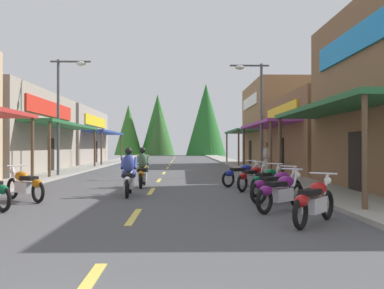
{
  "coord_description": "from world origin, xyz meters",
  "views": [
    {
      "loc": [
        1.1,
        -2.89,
        1.6
      ],
      "look_at": [
        1.62,
        21.1,
        1.7
      ],
      "focal_mm": 41.85,
      "sensor_mm": 36.0,
      "label": 1
    }
  ],
  "objects": [
    {
      "name": "storefront_left_far",
      "position": [
        -11.42,
        38.92,
        2.52
      ],
      "size": [
        10.72,
        13.46,
        5.02
      ],
      "color": "gray",
      "rests_on": "ground"
    },
    {
      "name": "centerline_dashes",
      "position": [
        0.0,
        33.45,
        0.01
      ],
      "size": [
        0.16,
        66.18,
        0.01
      ],
      "color": "#E0C64C",
      "rests_on": "ground"
    },
    {
      "name": "streetlamp_right",
      "position": [
        4.99,
        20.79,
        3.93
      ],
      "size": [
        2.07,
        0.3,
        6.01
      ],
      "color": "#474C51",
      "rests_on": "ground"
    },
    {
      "name": "rider_cruising_trailing",
      "position": [
        -0.47,
        14.72,
        0.66
      ],
      "size": [
        0.6,
        2.14,
        1.57
      ],
      "rotation": [
        0.0,
        0.0,
        1.57
      ],
      "color": "black",
      "rests_on": "ground"
    },
    {
      "name": "treeline_backdrop",
      "position": [
        -0.75,
        78.78,
        5.63
      ],
      "size": [
        20.42,
        12.11,
        12.72
      ],
      "color": "#276523",
      "rests_on": "ground"
    },
    {
      "name": "sidewalk_right",
      "position": [
        5.95,
        31.26,
        0.06
      ],
      "size": [
        2.08,
        92.51,
        0.12
      ],
      "primitive_type": "cube",
      "color": "#9E9991",
      "rests_on": "ground"
    },
    {
      "name": "motorcycle_parked_right_2",
      "position": [
        3.78,
        9.79,
        0.49
      ],
      "size": [
        1.78,
        1.35,
        1.04
      ],
      "rotation": [
        0.0,
        0.0,
        0.63
      ],
      "color": "black",
      "rests_on": "ground"
    },
    {
      "name": "storefront_right_far",
      "position": [
        10.04,
        35.61,
        3.49
      ],
      "size": [
        7.94,
        10.48,
        6.98
      ],
      "color": "olive",
      "rests_on": "ground"
    },
    {
      "name": "motorcycle_parked_right_5",
      "position": [
        3.49,
        14.97,
        0.49
      ],
      "size": [
        1.82,
        1.3,
        1.04
      ],
      "rotation": [
        0.0,
        0.0,
        0.61
      ],
      "color": "black",
      "rests_on": "ground"
    },
    {
      "name": "pedestrian_browsing",
      "position": [
        5.85,
        22.28,
        1.06
      ],
      "size": [
        0.41,
        0.49,
        1.8
      ],
      "rotation": [
        0.0,
        0.0,
        3.71
      ],
      "color": "#B2A599",
      "rests_on": "ground"
    },
    {
      "name": "storefront_right_middle",
      "position": [
        10.29,
        23.46,
        2.29
      ],
      "size": [
        8.49,
        10.94,
        4.57
      ],
      "color": "brown",
      "rests_on": "ground"
    },
    {
      "name": "ground",
      "position": [
        0.0,
        31.26,
        -0.05
      ],
      "size": [
        9.82,
        92.51,
        0.1
      ],
      "primitive_type": "cube",
      "color": "#4C4C4F"
    },
    {
      "name": "motorcycle_parked_right_4",
      "position": [
        3.65,
        13.27,
        0.49
      ],
      "size": [
        1.43,
        1.72,
        1.04
      ],
      "rotation": [
        0.0,
        0.0,
        0.89
      ],
      "color": "black",
      "rests_on": "ground"
    },
    {
      "name": "motorcycle_parked_right_1",
      "position": [
        3.54,
        8.11,
        0.49
      ],
      "size": [
        1.56,
        1.6,
        1.04
      ],
      "rotation": [
        0.0,
        0.0,
        0.8
      ],
      "color": "black",
      "rests_on": "ground"
    },
    {
      "name": "sidewalk_left",
      "position": [
        -5.95,
        31.26,
        0.06
      ],
      "size": [
        2.08,
        92.51,
        0.12
      ],
      "primitive_type": "cube",
      "color": "#9E9991",
      "rests_on": "ground"
    },
    {
      "name": "motorcycle_parked_right_3",
      "position": [
        3.87,
        11.63,
        0.49
      ],
      "size": [
        1.43,
        1.72,
        1.04
      ],
      "rotation": [
        0.0,
        0.0,
        0.89
      ],
      "color": "black",
      "rests_on": "ground"
    },
    {
      "name": "rider_cruising_lead",
      "position": [
        -0.64,
        11.56,
        0.66
      ],
      "size": [
        0.6,
        2.14,
        1.57
      ],
      "rotation": [
        0.0,
        0.0,
        1.63
      ],
      "color": "black",
      "rests_on": "ground"
    },
    {
      "name": "motorcycle_parked_left_2",
      "position": [
        -3.5,
        10.29,
        0.49
      ],
      "size": [
        1.64,
        1.53,
        1.04
      ],
      "rotation": [
        0.0,
        0.0,
        2.39
      ],
      "color": "black",
      "rests_on": "ground"
    },
    {
      "name": "streetlamp_left",
      "position": [
        -5.0,
        20.3,
        3.97
      ],
      "size": [
        2.07,
        0.3,
        6.09
      ],
      "color": "#474C51",
      "rests_on": "ground"
    },
    {
      "name": "motorcycle_parked_right_0",
      "position": [
        3.8,
        6.2,
        0.49
      ],
      "size": [
        1.37,
        1.77,
        1.04
      ],
      "rotation": [
        0.0,
        0.0,
        0.92
      ],
      "color": "black",
      "rests_on": "ground"
    }
  ]
}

